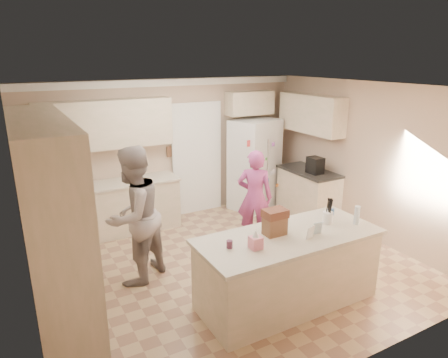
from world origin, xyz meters
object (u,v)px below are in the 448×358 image
tissue_box (256,243)px  utensil_crock (328,218)px  refrigerator (255,165)px  coffee_maker (315,165)px  teen_girl (255,197)px  teen_boy (134,216)px  dollhouse_body (275,226)px  island_base (287,271)px

tissue_box → utensil_crock: bearing=7.1°
refrigerator → coffee_maker: (0.59, -1.11, 0.17)m
tissue_box → teen_girl: size_ratio=0.09×
teen_boy → teen_girl: teen_boy is taller
refrigerator → dollhouse_body: refrigerator is taller
teen_girl → dollhouse_body: bearing=104.1°
utensil_crock → tissue_box: 1.21m
coffee_maker → utensil_crock: 2.32m
coffee_maker → tissue_box: (-2.60, -2.00, -0.07)m
coffee_maker → teen_boy: 3.56m
refrigerator → coffee_maker: size_ratio=6.00×
coffee_maker → dollhouse_body: coffee_maker is taller
utensil_crock → coffee_maker: bearing=52.9°
coffee_maker → island_base: coffee_maker is taller
island_base → dollhouse_body: bearing=146.3°
refrigerator → teen_boy: bearing=-170.9°
refrigerator → utensil_crock: (-0.81, -2.96, 0.10)m
refrigerator → dollhouse_body: bearing=-137.9°
tissue_box → teen_girl: teen_girl is taller
dollhouse_body → teen_girl: 1.73m
island_base → tissue_box: (-0.55, -0.10, 0.56)m
coffee_maker → tissue_box: 3.28m
coffee_maker → teen_girl: teen_girl is taller
utensil_crock → teen_boy: size_ratio=0.08×
refrigerator → teen_girl: size_ratio=1.14×
island_base → dollhouse_body: (-0.15, 0.10, 0.60)m
island_base → teen_boy: bearing=135.9°
teen_girl → coffee_maker: bearing=-130.9°
tissue_box → coffee_maker: bearing=37.6°
teen_girl → refrigerator: bearing=-83.5°
coffee_maker → utensil_crock: bearing=-127.1°
teen_boy → dollhouse_body: bearing=101.4°
coffee_maker → dollhouse_body: bearing=-140.7°
island_base → utensil_crock: 0.86m
dollhouse_body → utensil_crock: bearing=-3.6°
tissue_box → dollhouse_body: size_ratio=0.54×
refrigerator → dollhouse_body: (-1.61, -2.91, 0.14)m
coffee_maker → utensil_crock: size_ratio=2.00×
dollhouse_body → refrigerator: bearing=61.1°
utensil_crock → island_base: bearing=-175.6°
island_base → teen_boy: 2.12m
teen_boy → refrigerator: bearing=174.7°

